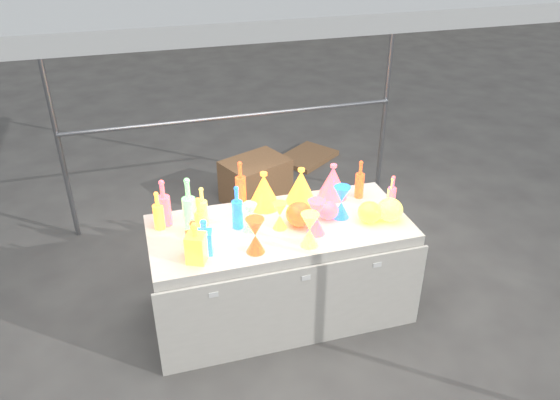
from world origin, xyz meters
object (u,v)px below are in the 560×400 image
object	(u,v)px
bottle_0	(158,210)
display_table	(280,270)
hourglass_0	(255,236)
globe_0	(370,213)
lampshade_0	(301,185)
cardboard_box_closed	(256,181)
decanter_0	(196,242)

from	to	relation	value
bottle_0	display_table	bearing A→B (deg)	-14.24
hourglass_0	globe_0	xyz separation A→B (m)	(0.85, 0.13, -0.05)
lampshade_0	globe_0	bearing A→B (deg)	-26.43
bottle_0	cardboard_box_closed	bearing A→B (deg)	54.98
cardboard_box_closed	bottle_0	xyz separation A→B (m)	(-1.03, -1.46, 0.67)
display_table	globe_0	bearing A→B (deg)	-11.18
decanter_0	lampshade_0	xyz separation A→B (m)	(0.85, 0.53, -0.01)
globe_0	lampshade_0	size ratio (longest dim) A/B	0.63
cardboard_box_closed	decanter_0	world-z (taller)	decanter_0
cardboard_box_closed	decanter_0	distance (m)	2.19
cardboard_box_closed	decanter_0	bearing A→B (deg)	-136.59
bottle_0	decanter_0	distance (m)	0.48
bottle_0	lampshade_0	distance (m)	1.04
cardboard_box_closed	lampshade_0	world-z (taller)	lampshade_0
globe_0	lampshade_0	xyz separation A→B (m)	(-0.37, 0.41, 0.07)
hourglass_0	lampshade_0	world-z (taller)	lampshade_0
bottle_0	decanter_0	bearing A→B (deg)	-67.23
display_table	hourglass_0	xyz separation A→B (m)	(-0.24, -0.25, 0.50)
display_table	decanter_0	size ratio (longest dim) A/B	6.61
globe_0	lampshade_0	bearing A→B (deg)	131.85
bottle_0	lampshade_0	bearing A→B (deg)	4.75
lampshade_0	cardboard_box_closed	bearing A→B (deg)	112.36
decanter_0	lampshade_0	size ratio (longest dim) A/B	1.04
cardboard_box_closed	display_table	bearing A→B (deg)	-120.62
display_table	bottle_0	distance (m)	0.97
hourglass_0	decanter_0	bearing A→B (deg)	179.27
hourglass_0	bottle_0	bearing A→B (deg)	141.23
display_table	decanter_0	distance (m)	0.84
lampshade_0	display_table	bearing A→B (deg)	-108.15
cardboard_box_closed	hourglass_0	bearing A→B (deg)	-126.51
bottle_0	decanter_0	size ratio (longest dim) A/B	1.02
display_table	hourglass_0	distance (m)	0.60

